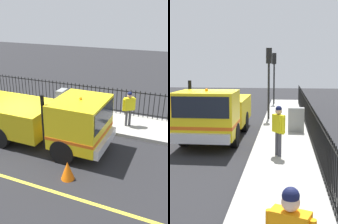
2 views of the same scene
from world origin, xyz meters
The scene contains 9 objects.
ground_plane centered at (0.00, 0.00, 0.00)m, with size 55.94×55.94×0.00m, color #232326.
sidewalk_slab centered at (2.94, 0.00, 0.08)m, with size 2.40×25.43×0.16m, color #A3A099.
lane_marking centered at (-2.60, 0.00, 0.00)m, with size 0.12×22.88×0.01m, color yellow.
work_truck centered at (-0.05, -1.36, 1.22)m, with size 2.32×6.13×2.56m.
worker_standing centered at (2.70, -4.06, 1.21)m, with size 0.45×0.53×1.70m.
iron_fence centered at (3.97, 0.00, 0.87)m, with size 0.04×21.65×1.40m.
traffic_light_near centered at (1.98, 3.17, 2.97)m, with size 0.34×0.26×3.94m.
traffic_light_mid centered at (2.02, 10.05, 2.94)m, with size 0.33×0.25×3.91m.
utility_cabinet centered at (3.42, -0.16, 0.71)m, with size 0.73×0.39×1.10m, color gray.
Camera 2 is at (2.91, -14.28, 3.23)m, focal length 49.95 mm.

